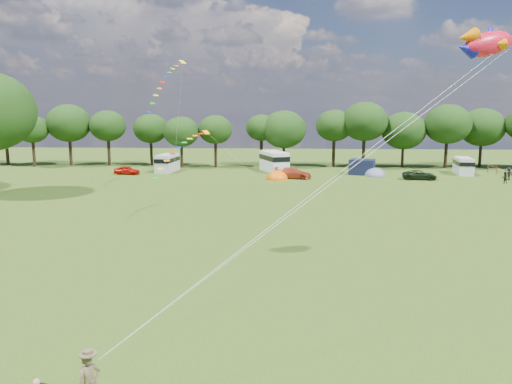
# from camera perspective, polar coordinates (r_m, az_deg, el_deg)

# --- Properties ---
(ground_plane) EXTENTS (180.00, 180.00, 0.00)m
(ground_plane) POSITION_cam_1_polar(r_m,az_deg,el_deg) (26.16, -1.03, -11.68)
(ground_plane) COLOR black
(ground_plane) RESTS_ON ground
(tree_line) EXTENTS (102.98, 10.98, 10.27)m
(tree_line) POSITION_cam_1_polar(r_m,az_deg,el_deg) (79.41, 5.84, 7.40)
(tree_line) COLOR black
(tree_line) RESTS_ON ground
(car_a) EXTENTS (3.79, 1.85, 1.22)m
(car_a) POSITION_cam_1_polar(r_m,az_deg,el_deg) (73.17, -14.54, 2.42)
(car_a) COLOR #AE0C05
(car_a) RESTS_ON ground
(car_c) EXTENTS (5.16, 3.08, 1.45)m
(car_c) POSITION_cam_1_polar(r_m,az_deg,el_deg) (67.12, 4.21, 2.17)
(car_c) COLOR #A53A1E
(car_c) RESTS_ON ground
(car_d) EXTENTS (4.71, 2.56, 1.23)m
(car_d) POSITION_cam_1_polar(r_m,az_deg,el_deg) (69.32, 18.19, 1.86)
(car_d) COLOR black
(car_d) RESTS_ON ground
(campervan_b) EXTENTS (2.79, 5.41, 2.55)m
(campervan_b) POSITION_cam_1_polar(r_m,az_deg,el_deg) (75.15, -10.11, 3.35)
(campervan_b) COLOR #B3B3B6
(campervan_b) RESTS_ON ground
(campervan_c) EXTENTS (4.68, 6.62, 2.98)m
(campervan_c) POSITION_cam_1_polar(r_m,az_deg,el_deg) (73.93, 2.09, 3.58)
(campervan_c) COLOR white
(campervan_c) RESTS_ON ground
(campervan_d) EXTENTS (2.62, 5.02, 2.36)m
(campervan_d) POSITION_cam_1_polar(r_m,az_deg,el_deg) (77.06, 22.61, 2.83)
(campervan_d) COLOR silver
(campervan_d) RESTS_ON ground
(tent_orange) EXTENTS (2.94, 3.22, 2.30)m
(tent_orange) POSITION_cam_1_polar(r_m,az_deg,el_deg) (66.29, 2.45, 1.48)
(tent_orange) COLOR #E95A04
(tent_orange) RESTS_ON ground
(tent_greyblue) EXTENTS (3.06, 3.35, 2.28)m
(tent_greyblue) POSITION_cam_1_polar(r_m,az_deg,el_deg) (71.29, 13.45, 1.80)
(tent_greyblue) COLOR slate
(tent_greyblue) RESTS_ON ground
(awning_navy) EXTENTS (4.05, 3.60, 2.14)m
(awning_navy) POSITION_cam_1_polar(r_m,az_deg,el_deg) (72.42, 12.02, 2.82)
(awning_navy) COLOR black
(awning_navy) RESTS_ON ground
(kite_flyer) EXTENTS (0.85, 0.81, 1.95)m
(kite_flyer) POSITION_cam_1_polar(r_m,az_deg,el_deg) (17.58, -18.49, -20.03)
(kite_flyer) COLOR brown
(kite_flyer) RESTS_ON ground
(fish_kite) EXTENTS (3.55, 2.25, 1.87)m
(fish_kite) POSITION_cam_1_polar(r_m,az_deg,el_deg) (28.22, 24.63, 15.17)
(fish_kite) COLOR red
(fish_kite) RESTS_ON ground
(streamer_kite_a) EXTENTS (3.39, 5.67, 5.79)m
(streamer_kite_a) POSITION_cam_1_polar(r_m,az_deg,el_deg) (56.39, -9.94, 12.75)
(streamer_kite_a) COLOR #FFF519
(streamer_kite_a) RESTS_ON ground
(streamer_kite_b) EXTENTS (4.25, 4.66, 3.79)m
(streamer_kite_b) POSITION_cam_1_polar(r_m,az_deg,el_deg) (43.16, -8.06, 5.23)
(streamer_kite_b) COLOR #FF9800
(streamer_kite_b) RESTS_ON ground
(walker_a) EXTENTS (0.78, 0.55, 1.49)m
(walker_a) POSITION_cam_1_polar(r_m,az_deg,el_deg) (69.94, 26.52, 1.49)
(walker_a) COLOR black
(walker_a) RESTS_ON ground
(walker_b) EXTENTS (1.18, 0.80, 1.67)m
(walker_b) POSITION_cam_1_polar(r_m,az_deg,el_deg) (73.36, 26.92, 1.87)
(walker_b) COLOR black
(walker_b) RESTS_ON ground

